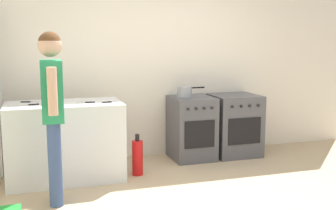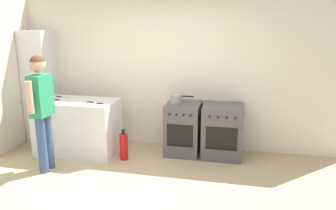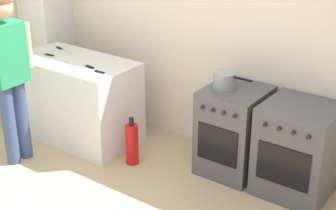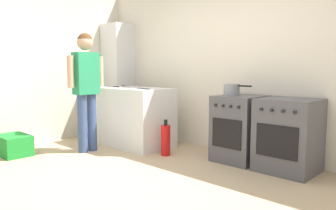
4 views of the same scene
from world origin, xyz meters
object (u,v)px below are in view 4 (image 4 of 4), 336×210
at_px(pot, 232,89).
at_px(larder_cabinet, 118,79).
at_px(knife_chef, 126,86).
at_px(knife_carving, 112,87).
at_px(oven_left, 240,128).
at_px(knife_paring, 139,88).
at_px(recycling_crate_lower, 14,145).
at_px(knife_bread, 141,89).
at_px(person, 86,81).
at_px(fire_extinguisher, 166,140).
at_px(oven_right, 288,135).

relative_size(pot, larder_cabinet, 0.19).
relative_size(knife_chef, knife_carving, 0.93).
height_order(knife_chef, larder_cabinet, larder_cabinet).
xyz_separation_m(oven_left, knife_paring, (-1.44, -0.45, 0.48)).
height_order(pot, recycling_crate_lower, pot).
distance_m(oven_left, knife_carving, 2.22).
height_order(knife_bread, person, person).
height_order(knife_paring, knife_chef, same).
relative_size(knife_paring, larder_cabinet, 0.11).
bearing_deg(knife_chef, knife_paring, -21.03).
distance_m(knife_paring, larder_cabinet, 1.33).
distance_m(oven_left, fire_extinguisher, 1.01).
distance_m(knife_carving, person, 0.72).
xyz_separation_m(oven_left, fire_extinguisher, (-0.87, -0.48, -0.21)).
bearing_deg(oven_right, knife_carving, -171.03).
distance_m(pot, larder_cabinet, 2.54).
xyz_separation_m(oven_left, recycling_crate_lower, (-2.41, -1.92, -0.29)).
bearing_deg(pot, oven_right, 2.06).
xyz_separation_m(knife_paring, person, (-0.41, -0.64, 0.11)).
height_order(oven_left, knife_bread, knife_bread).
distance_m(knife_paring, fire_extinguisher, 0.90).
height_order(knife_paring, larder_cabinet, larder_cabinet).
distance_m(person, larder_cabinet, 1.44).
xyz_separation_m(pot, larder_cabinet, (-2.54, 0.13, 0.07)).
relative_size(knife_bread, larder_cabinet, 0.18).
relative_size(pot, fire_extinguisher, 0.77).
height_order(knife_carving, recycling_crate_lower, knife_carving).
height_order(fire_extinguisher, recycling_crate_lower, fire_extinguisher).
distance_m(knife_carving, recycling_crate_lower, 1.69).
distance_m(knife_chef, fire_extinguisher, 1.37).
bearing_deg(oven_left, larder_cabinet, 177.79).
relative_size(oven_right, person, 0.50).
bearing_deg(larder_cabinet, knife_bread, -25.15).
bearing_deg(fire_extinguisher, recycling_crate_lower, -136.90).
height_order(oven_left, oven_right, same).
distance_m(oven_right, knife_bread, 2.10).
bearing_deg(oven_right, knife_paring, -167.88).
bearing_deg(recycling_crate_lower, knife_carving, 78.92).
bearing_deg(knife_paring, person, -122.27).
height_order(oven_right, person, person).
height_order(knife_chef, recycling_crate_lower, knife_chef).
relative_size(knife_chef, fire_extinguisher, 0.62).
height_order(person, fire_extinguisher, person).
distance_m(oven_left, larder_cabinet, 2.71).
bearing_deg(oven_right, person, -156.36).
bearing_deg(knife_carving, pot, 11.52).
bearing_deg(knife_paring, fire_extinguisher, -2.99).
distance_m(oven_right, knife_paring, 2.19).
bearing_deg(oven_left, oven_right, 0.00).
bearing_deg(larder_cabinet, knife_paring, -24.49).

